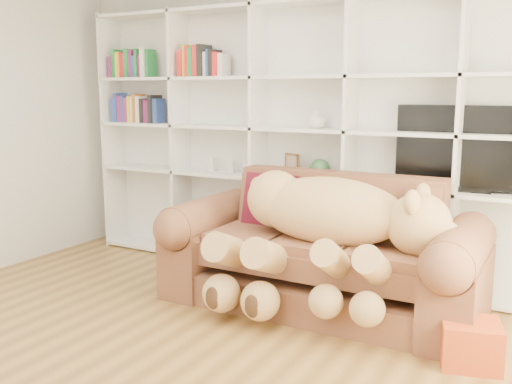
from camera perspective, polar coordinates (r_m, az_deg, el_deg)
The scene contains 14 objects.
floor at distance 3.48m, azimuth -12.45°, elevation -18.16°, with size 5.00×5.00×0.00m, color brown.
wall_back at distance 5.21m, azimuth 5.59°, elevation 6.91°, with size 5.00×0.02×2.70m, color silver.
bookshelf at distance 5.19m, azimuth 2.52°, elevation 6.45°, with size 4.43×0.35×2.40m.
sofa at distance 4.41m, azimuth 6.58°, elevation -6.58°, with size 2.36×1.02×0.99m.
teddy_bear at distance 4.11m, azimuth 6.86°, elevation -3.39°, with size 1.68×0.94×0.97m.
throw_pillow at distance 4.68m, azimuth 1.59°, elevation -1.02°, with size 0.45×0.15×0.45m, color #5B0F1E.
gift_box at distance 3.77m, azimuth 20.66°, elevation -13.98°, with size 0.34×0.32×0.27m, color #CA481B.
tv at distance 4.69m, azimuth 20.59°, elevation 4.04°, with size 1.12×0.18×0.66m.
picture_frame at distance 5.10m, azimuth 3.64°, elevation 2.70°, with size 0.17×0.03×0.21m, color #543B1C.
green_vase at distance 5.00m, azimuth 6.38°, elevation 2.26°, with size 0.19×0.19×0.19m, color #2B5332.
figurine_tall at distance 5.54m, azimuth -4.56°, elevation 2.80°, with size 0.07×0.07×0.14m, color beige.
figurine_short at distance 5.41m, azimuth -2.51°, elevation 2.60°, with size 0.08×0.08×0.13m, color beige.
snow_globe at distance 5.32m, azimuth -0.84°, elevation 2.49°, with size 0.12×0.12×0.12m, color silver.
shelf_vase at distance 4.97m, azimuth 6.05°, elevation 7.35°, with size 0.17×0.17×0.17m, color silver.
Camera 1 is at (2.08, -2.27, 1.63)m, focal length 40.00 mm.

